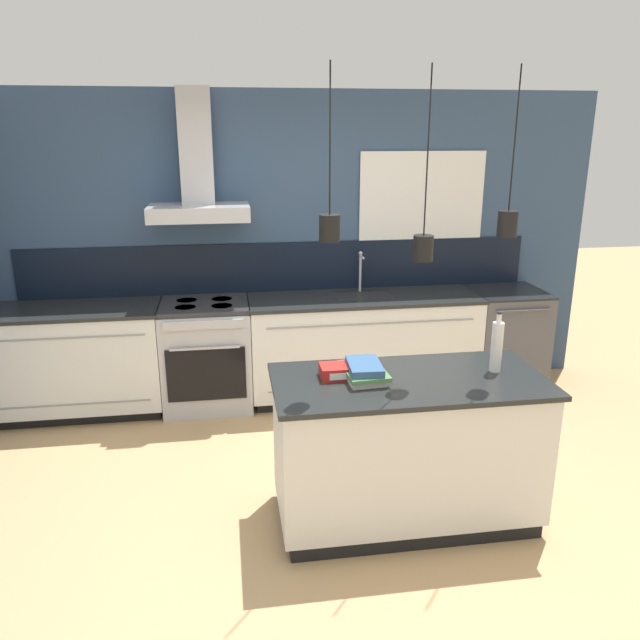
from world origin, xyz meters
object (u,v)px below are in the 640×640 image
Objects in this scene: book_stack at (364,371)px; red_supply_box at (338,371)px; dishwasher at (504,339)px; bottle_on_island at (497,346)px; oven_range at (207,355)px.

book_stack is 0.15m from red_supply_box.
bottle_on_island reaches higher than dishwasher.
red_supply_box reaches higher than dishwasher.
oven_range is 1.98m from red_supply_box.
oven_range is 2.57× the size of book_stack.
book_stack is at bearing -62.26° from oven_range.
dishwasher is 2.57× the size of book_stack.
dishwasher is 4.55× the size of red_supply_box.
oven_range is 2.66m from dishwasher.
red_supply_box is (-0.94, 0.04, -0.12)m from bottle_on_island.
oven_range is 2.09m from book_stack.
red_supply_box is at bearing -136.66° from dishwasher.
bottle_on_island is 1.83× the size of red_supply_box.
red_supply_box reaches higher than oven_range.
bottle_on_island is at bearing 0.70° from book_stack.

